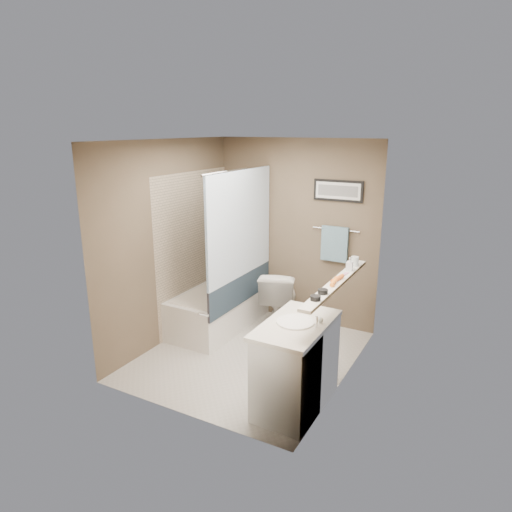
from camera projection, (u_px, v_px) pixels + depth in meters
The scene contains 34 objects.
ground at pixel (250, 355), 5.23m from camera, with size 2.50×2.50×0.00m, color beige.
ceiling at pixel (249, 142), 4.58m from camera, with size 2.20×2.50×0.04m, color silver.
wall_back at pixel (295, 232), 5.94m from camera, with size 2.20×0.04×2.40m, color brown.
wall_front at pixel (178, 289), 3.86m from camera, with size 2.20×0.04×2.40m, color brown.
wall_left at pixel (170, 243), 5.40m from camera, with size 0.04×2.50×2.40m, color brown.
wall_right at pixel (347, 269), 4.41m from camera, with size 0.04×2.50×2.40m, color brown.
tile_surround at pixel (195, 250), 5.88m from camera, with size 0.02×1.55×2.00m, color tan.
curtain_rod at pixel (240, 170), 5.28m from camera, with size 0.02×0.02×1.55m, color silver.
curtain_upper at pixel (241, 225), 5.45m from camera, with size 0.03×1.45×1.28m, color white.
curtain_lower at pixel (241, 289), 5.68m from camera, with size 0.03×1.45×0.36m, color #243645.
mirror at pixel (345, 230), 4.16m from camera, with size 0.02×1.60×1.00m, color silver.
shelf at pixel (337, 283), 4.33m from camera, with size 0.12×1.60×0.03m, color silver.
towel_bar at pixel (336, 230), 5.65m from camera, with size 0.02×0.02×0.60m, color silver.
towel at pixel (335, 244), 5.68m from camera, with size 0.34×0.05×0.44m, color #90C1D2.
art_frame at pixel (338, 191), 5.53m from camera, with size 0.62×0.03×0.26m, color black.
art_mat at pixel (338, 191), 5.52m from camera, with size 0.56×0.00×0.20m, color white.
art_image at pixel (338, 191), 5.52m from camera, with size 0.50×0.00×0.13m, color #595959.
door at pixel (234, 325), 3.66m from camera, with size 0.80×0.02×2.00m, color silver.
door_handle at pixel (203, 315), 3.85m from camera, with size 0.02×0.02×0.10m, color silver.
bathtub at pixel (219, 308), 5.95m from camera, with size 0.70×1.50×0.50m, color white.
tub_rim at pixel (219, 290), 5.89m from camera, with size 0.56×1.36×0.02m, color white.
toilet at pixel (279, 298), 5.88m from camera, with size 0.44×0.77×0.78m, color silver.
vanity at pixel (296, 367), 4.19m from camera, with size 0.50×0.90×0.80m, color white.
countertop at pixel (296, 325), 4.08m from camera, with size 0.54×0.96×0.04m, color beige.
sink_basin at pixel (295, 322), 4.08m from camera, with size 0.34×0.34×0.01m, color white.
faucet_spout at pixel (316, 322), 3.97m from camera, with size 0.02×0.02×0.10m, color white.
faucet_knob at pixel (320, 320), 4.06m from camera, with size 0.05×0.05×0.05m, color silver.
candle_bowl_near at pixel (315, 298), 3.85m from camera, with size 0.09×0.09×0.04m, color black.
candle_bowl_far at pixel (323, 291), 4.00m from camera, with size 0.09×0.09×0.04m, color black.
hair_brush_front at pixel (334, 281), 4.25m from camera, with size 0.04×0.04×0.22m, color orange.
hair_brush_back at pixel (337, 279), 4.34m from camera, with size 0.04×0.04×0.22m, color orange.
pink_comb at pixel (344, 274), 4.51m from camera, with size 0.03×0.16×0.01m, color pink.
glass_jar at pixel (355, 261), 4.80m from camera, with size 0.08×0.08×0.10m, color silver.
soap_bottle at pixel (350, 264), 4.64m from camera, with size 0.06×0.06×0.14m, color #999999.
Camera 1 is at (2.31, -4.11, 2.53)m, focal length 32.00 mm.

